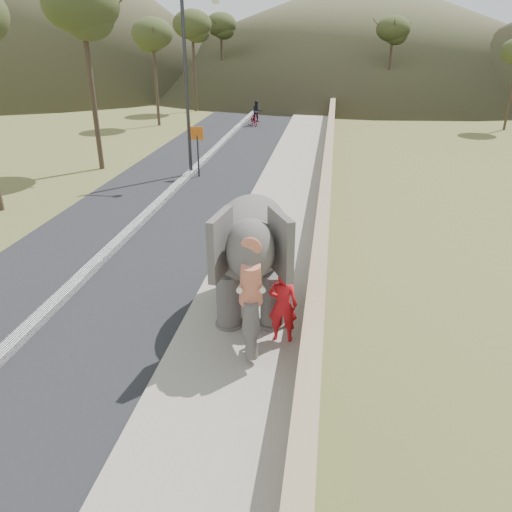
{
  "coord_description": "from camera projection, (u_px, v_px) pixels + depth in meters",
  "views": [
    {
      "loc": [
        1.79,
        -11.16,
        6.51
      ],
      "look_at": [
        0.2,
        -0.68,
        1.7
      ],
      "focal_mm": 35.0,
      "sensor_mm": 36.0,
      "label": 1
    }
  ],
  "objects": [
    {
      "name": "trees",
      "position": [
        305.0,
        69.0,
        35.74
      ],
      "size": [
        47.43,
        41.88,
        9.11
      ],
      "color": "#473828",
      "rests_on": "ground"
    },
    {
      "name": "walkway",
      "position": [
        288.0,
        190.0,
        21.96
      ],
      "size": [
        3.0,
        120.0,
        0.15
      ],
      "primitive_type": "cube",
      "color": "#9E9687",
      "rests_on": "ground"
    },
    {
      "name": "lamppost",
      "position": [
        192.0,
        70.0,
        22.6
      ],
      "size": [
        1.76,
        0.36,
        8.0
      ],
      "color": "#2E2D33",
      "rests_on": "ground"
    },
    {
      "name": "median",
      "position": [
        178.0,
        185.0,
        22.63
      ],
      "size": [
        0.35,
        120.0,
        0.22
      ],
      "primitive_type": "cube",
      "color": "black",
      "rests_on": "ground"
    },
    {
      "name": "hill_far",
      "position": [
        362.0,
        26.0,
        72.42
      ],
      "size": [
        80.0,
        80.0,
        14.0
      ],
      "primitive_type": "cone",
      "color": "brown",
      "rests_on": "ground"
    },
    {
      "name": "motorcyclist",
      "position": [
        255.0,
        116.0,
        37.0
      ],
      "size": [
        1.28,
        1.87,
        1.8
      ],
      "color": "maroon",
      "rests_on": "ground"
    },
    {
      "name": "parapet",
      "position": [
        326.0,
        181.0,
        21.53
      ],
      "size": [
        0.3,
        120.0,
        1.1
      ],
      "primitive_type": "cube",
      "color": "tan",
      "rests_on": "ground"
    },
    {
      "name": "road",
      "position": [
        178.0,
        187.0,
        22.67
      ],
      "size": [
        7.0,
        120.0,
        0.03
      ],
      "primitive_type": "cube",
      "color": "black",
      "rests_on": "ground"
    },
    {
      "name": "elephant_and_man",
      "position": [
        251.0,
        252.0,
        12.02
      ],
      "size": [
        2.7,
        4.37,
        2.97
      ],
      "color": "#605C57",
      "rests_on": "ground"
    },
    {
      "name": "ground",
      "position": [
        252.0,
        304.0,
        12.99
      ],
      "size": [
        160.0,
        160.0,
        0.0
      ],
      "primitive_type": "plane",
      "color": "olive",
      "rests_on": "ground"
    },
    {
      "name": "signboard",
      "position": [
        198.0,
        143.0,
        23.56
      ],
      "size": [
        0.6,
        0.08,
        2.4
      ],
      "color": "#2D2D33",
      "rests_on": "ground"
    }
  ]
}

